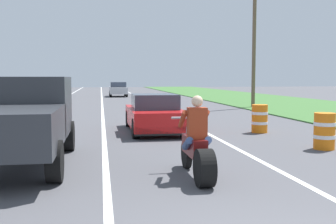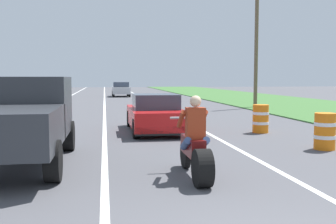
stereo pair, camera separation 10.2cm
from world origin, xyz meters
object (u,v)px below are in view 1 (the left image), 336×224
at_px(motorcycle_with_rider, 197,149).
at_px(pickup_truck_left_lane_dark_grey, 22,116).
at_px(distant_car_far_ahead, 118,89).
at_px(sports_car_red, 154,114).
at_px(construction_barrel_nearest, 324,131).
at_px(construction_barrel_mid, 260,119).

xyz_separation_m(motorcycle_with_rider, pickup_truck_left_lane_dark_grey, (-3.55, 1.79, 0.51)).
bearing_deg(distant_car_far_ahead, sports_car_red, -89.74).
distance_m(sports_car_red, pickup_truck_left_lane_dark_grey, 6.32).
bearing_deg(pickup_truck_left_lane_dark_grey, construction_barrel_nearest, 5.95).
distance_m(motorcycle_with_rider, construction_barrel_mid, 7.15).
xyz_separation_m(motorcycle_with_rider, construction_barrel_mid, (3.76, 6.08, -0.09)).
height_order(sports_car_red, construction_barrel_mid, sports_car_red).
distance_m(sports_car_red, construction_barrel_nearest, 5.99).
bearing_deg(distant_car_far_ahead, construction_barrel_mid, -82.41).
distance_m(sports_car_red, distant_car_far_ahead, 27.68).
distance_m(motorcycle_with_rider, pickup_truck_left_lane_dark_grey, 4.01).
xyz_separation_m(sports_car_red, construction_barrel_mid, (3.68, -0.86, -0.13)).
bearing_deg(sports_car_red, construction_barrel_mid, -13.15).
relative_size(sports_car_red, construction_barrel_mid, 4.30).
bearing_deg(sports_car_red, pickup_truck_left_lane_dark_grey, -125.24).
relative_size(motorcycle_with_rider, distant_car_far_ahead, 0.55).
distance_m(motorcycle_with_rider, distant_car_far_ahead, 34.62).
height_order(pickup_truck_left_lane_dark_grey, distant_car_far_ahead, pickup_truck_left_lane_dark_grey).
bearing_deg(construction_barrel_nearest, sports_car_red, 133.53).
relative_size(sports_car_red, pickup_truck_left_lane_dark_grey, 0.90).
height_order(motorcycle_with_rider, pickup_truck_left_lane_dark_grey, pickup_truck_left_lane_dark_grey).
distance_m(sports_car_red, construction_barrel_mid, 3.78).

